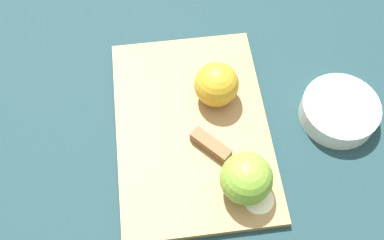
% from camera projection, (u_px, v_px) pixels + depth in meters
% --- Properties ---
extents(ground_plane, '(4.00, 4.00, 0.00)m').
position_uv_depth(ground_plane, '(192.00, 129.00, 0.82)').
color(ground_plane, '#193338').
extents(cutting_board, '(0.44, 0.34, 0.01)m').
position_uv_depth(cutting_board, '(192.00, 127.00, 0.82)').
color(cutting_board, '#A37A4C').
rests_on(cutting_board, ground_plane).
extents(apple_half_left, '(0.08, 0.08, 0.08)m').
position_uv_depth(apple_half_left, '(217.00, 85.00, 0.81)').
color(apple_half_left, gold).
rests_on(apple_half_left, cutting_board).
extents(apple_half_right, '(0.09, 0.09, 0.09)m').
position_uv_depth(apple_half_right, '(246.00, 178.00, 0.72)').
color(apple_half_right, olive).
rests_on(apple_half_right, cutting_board).
extents(knife, '(0.11, 0.14, 0.02)m').
position_uv_depth(knife, '(213.00, 147.00, 0.78)').
color(knife, silver).
rests_on(knife, cutting_board).
extents(apple_slice, '(0.05, 0.05, 0.01)m').
position_uv_depth(apple_slice, '(259.00, 200.00, 0.74)').
color(apple_slice, '#EFE5C6').
rests_on(apple_slice, cutting_board).
extents(bowl, '(0.14, 0.14, 0.04)m').
position_uv_depth(bowl, '(340.00, 110.00, 0.82)').
color(bowl, silver).
rests_on(bowl, ground_plane).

